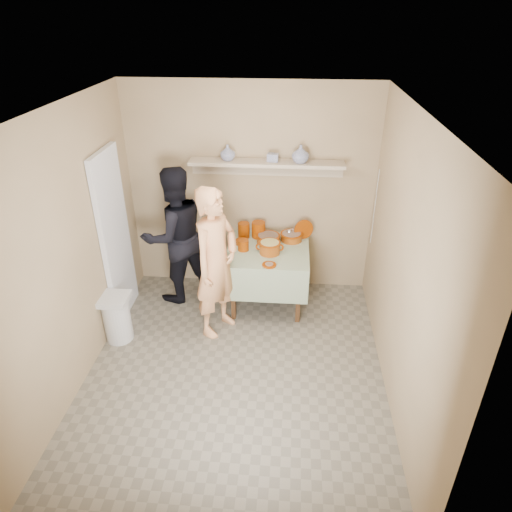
# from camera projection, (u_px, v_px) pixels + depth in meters

# --- Properties ---
(ground) EXTENTS (3.50, 3.50, 0.00)m
(ground) POSITION_uv_depth(u_px,v_px,m) (236.00, 371.00, 4.70)
(ground) COLOR #716959
(ground) RESTS_ON ground
(tile_panel) EXTENTS (0.06, 0.70, 2.00)m
(tile_panel) POSITION_uv_depth(u_px,v_px,m) (115.00, 238.00, 5.14)
(tile_panel) COLOR silver
(tile_panel) RESTS_ON ground
(plate_stack_a) EXTENTS (0.14, 0.14, 0.19)m
(plate_stack_a) POSITION_uv_depth(u_px,v_px,m) (244.00, 230.00, 5.64)
(plate_stack_a) COLOR #742802
(plate_stack_a) RESTS_ON serving_table
(plate_stack_b) EXTENTS (0.17, 0.17, 0.20)m
(plate_stack_b) POSITION_uv_depth(u_px,v_px,m) (259.00, 230.00, 5.64)
(plate_stack_b) COLOR #742802
(plate_stack_b) RESTS_ON serving_table
(bowl_stack) EXTENTS (0.13, 0.13, 0.13)m
(bowl_stack) POSITION_uv_depth(u_px,v_px,m) (243.00, 245.00, 5.36)
(bowl_stack) COLOR #742802
(bowl_stack) RESTS_ON serving_table
(empty_bowl) EXTENTS (0.16, 0.16, 0.05)m
(empty_bowl) POSITION_uv_depth(u_px,v_px,m) (242.00, 242.00, 5.52)
(empty_bowl) COLOR #742802
(empty_bowl) RESTS_ON serving_table
(propped_lid) EXTENTS (0.24, 0.13, 0.24)m
(propped_lid) POSITION_uv_depth(u_px,v_px,m) (304.00, 229.00, 5.60)
(propped_lid) COLOR #742802
(propped_lid) RESTS_ON serving_table
(vase_right) EXTENTS (0.24, 0.24, 0.21)m
(vase_right) POSITION_uv_depth(u_px,v_px,m) (301.00, 154.00, 5.16)
(vase_right) COLOR navy
(vase_right) RESTS_ON wall_shelf
(vase_left) EXTENTS (0.24, 0.24, 0.18)m
(vase_left) POSITION_uv_depth(u_px,v_px,m) (228.00, 153.00, 5.24)
(vase_left) COLOR navy
(vase_left) RESTS_ON wall_shelf
(ceramic_box) EXTENTS (0.14, 0.11, 0.09)m
(ceramic_box) POSITION_uv_depth(u_px,v_px,m) (273.00, 157.00, 5.23)
(ceramic_box) COLOR navy
(ceramic_box) RESTS_ON wall_shelf
(person_cook) EXTENTS (0.67, 0.75, 1.73)m
(person_cook) POSITION_uv_depth(u_px,v_px,m) (216.00, 263.00, 4.91)
(person_cook) COLOR #ED9F66
(person_cook) RESTS_ON ground
(person_helper) EXTENTS (1.06, 1.03, 1.72)m
(person_helper) POSITION_uv_depth(u_px,v_px,m) (175.00, 236.00, 5.50)
(person_helper) COLOR black
(person_helper) RESTS_ON ground
(room_shell) EXTENTS (3.04, 3.54, 2.62)m
(room_shell) POSITION_uv_depth(u_px,v_px,m) (231.00, 231.00, 3.91)
(room_shell) COLOR tan
(room_shell) RESTS_ON ground
(serving_table) EXTENTS (0.97, 0.97, 0.76)m
(serving_table) POSITION_uv_depth(u_px,v_px,m) (268.00, 257.00, 5.48)
(serving_table) COLOR #4C2D16
(serving_table) RESTS_ON ground
(cazuela_meat_a) EXTENTS (0.30, 0.30, 0.10)m
(cazuela_meat_a) POSITION_uv_depth(u_px,v_px,m) (268.00, 238.00, 5.54)
(cazuela_meat_a) COLOR #762A01
(cazuela_meat_a) RESTS_ON serving_table
(cazuela_meat_b) EXTENTS (0.28, 0.28, 0.10)m
(cazuela_meat_b) POSITION_uv_depth(u_px,v_px,m) (291.00, 236.00, 5.58)
(cazuela_meat_b) COLOR #762A01
(cazuela_meat_b) RESTS_ON serving_table
(ladle) EXTENTS (0.08, 0.26, 0.19)m
(ladle) POSITION_uv_depth(u_px,v_px,m) (289.00, 232.00, 5.57)
(ladle) COLOR silver
(ladle) RESTS_ON cazuela_meat_b
(cazuela_rice) EXTENTS (0.33, 0.25, 0.14)m
(cazuela_rice) POSITION_uv_depth(u_px,v_px,m) (270.00, 247.00, 5.28)
(cazuela_rice) COLOR #762A01
(cazuela_rice) RESTS_ON serving_table
(front_plate) EXTENTS (0.16, 0.16, 0.03)m
(front_plate) POSITION_uv_depth(u_px,v_px,m) (269.00, 265.00, 5.07)
(front_plate) COLOR #742802
(front_plate) RESTS_ON serving_table
(wall_shelf) EXTENTS (1.80, 0.25, 0.21)m
(wall_shelf) POSITION_uv_depth(u_px,v_px,m) (267.00, 164.00, 5.30)
(wall_shelf) COLOR tan
(wall_shelf) RESTS_ON room_shell
(trash_bin) EXTENTS (0.32, 0.32, 0.56)m
(trash_bin) POSITION_uv_depth(u_px,v_px,m) (117.00, 318.00, 5.03)
(trash_bin) COLOR silver
(trash_bin) RESTS_ON ground
(electrical_cord) EXTENTS (0.01, 0.05, 0.90)m
(electrical_cord) POSITION_uv_depth(u_px,v_px,m) (375.00, 207.00, 5.27)
(electrical_cord) COLOR silver
(electrical_cord) RESTS_ON wall_shelf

